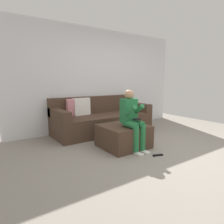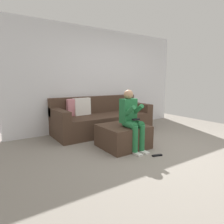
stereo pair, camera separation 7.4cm
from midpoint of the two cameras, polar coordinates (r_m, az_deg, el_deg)
The scene contains 6 objects.
ground_plane at distance 3.79m, azimuth 16.14°, elevation -11.03°, with size 6.42×6.42×0.00m, color gray.
wall_back at distance 5.42m, azimuth -3.60°, elevation 9.28°, with size 4.94×0.10×2.60m, color silver.
couch_sectional at distance 4.96m, azimuth -3.54°, elevation -2.15°, with size 2.43×0.97×0.87m.
ottoman at distance 3.87m, azimuth 2.75°, elevation -6.93°, with size 0.84×0.80×0.43m, color #473326.
person_seated at distance 3.65m, azimuth 5.28°, elevation -1.67°, with size 0.29×0.56×1.11m.
remote_near_ottoman at distance 3.57m, azimuth 12.48°, elevation -12.02°, with size 0.18×0.05×0.02m, color black.
Camera 1 is at (-2.82, -2.21, 1.28)m, focal length 31.77 mm.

